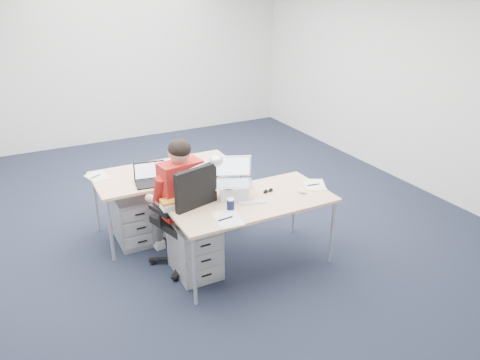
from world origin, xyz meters
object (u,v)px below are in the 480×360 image
(drawer_pedestal_far, at_px, (134,218))
(dark_laptop, at_px, (151,174))
(drawer_pedestal_near, at_px, (195,248))
(wireless_keyboard, at_px, (252,201))
(bear_figurine, at_px, (213,188))
(cordless_phone, at_px, (201,189))
(silver_laptop, at_px, (234,179))
(headphones, at_px, (240,190))
(office_chair, at_px, (186,237))
(desk_lamp, at_px, (195,181))
(desk_near, at_px, (251,204))
(computer_mouse, at_px, (302,191))
(book_stack, at_px, (171,204))
(water_bottle, at_px, (192,193))
(can_koozie, at_px, (231,204))
(seated_person, at_px, (175,199))
(far_cup, at_px, (180,158))
(sunglasses, at_px, (268,191))
(desk_far, at_px, (167,175))

(drawer_pedestal_far, bearing_deg, dark_laptop, -48.84)
(drawer_pedestal_near, bearing_deg, wireless_keyboard, -16.77)
(bear_figurine, height_order, cordless_phone, bear_figurine)
(silver_laptop, distance_m, headphones, 0.22)
(office_chair, distance_m, desk_lamp, 0.66)
(desk_near, relative_size, bear_figurine, 9.83)
(office_chair, relative_size, computer_mouse, 10.30)
(wireless_keyboard, bearing_deg, silver_laptop, 136.26)
(drawer_pedestal_near, height_order, book_stack, book_stack)
(drawer_pedestal_near, height_order, bear_figurine, bear_figurine)
(headphones, bearing_deg, silver_laptop, -157.82)
(office_chair, relative_size, water_bottle, 5.25)
(water_bottle, relative_size, cordless_phone, 1.42)
(can_koozie, height_order, book_stack, can_koozie)
(seated_person, height_order, water_bottle, seated_person)
(bear_figurine, relative_size, cordless_phone, 1.09)
(drawer_pedestal_near, distance_m, far_cup, 1.28)
(desk_lamp, bearing_deg, bear_figurine, 29.01)
(wireless_keyboard, height_order, desk_lamp, desk_lamp)
(office_chair, relative_size, headphones, 5.53)
(headphones, bearing_deg, cordless_phone, 152.83)
(cordless_phone, xyz_separation_m, desk_lamp, (-0.11, -0.12, 0.16))
(office_chair, height_order, silver_laptop, office_chair)
(desk_near, height_order, wireless_keyboard, wireless_keyboard)
(cordless_phone, bearing_deg, silver_laptop, -18.02)
(drawer_pedestal_near, bearing_deg, desk_lamp, 53.67)
(bear_figurine, bearing_deg, desk_near, -58.64)
(wireless_keyboard, xyz_separation_m, can_koozie, (-0.26, -0.06, 0.05))
(book_stack, bearing_deg, bear_figurine, 9.23)
(dark_laptop, bearing_deg, seated_person, -58.56)
(seated_person, distance_m, computer_mouse, 1.28)
(drawer_pedestal_far, distance_m, dark_laptop, 0.63)
(drawer_pedestal_near, xyz_separation_m, far_cup, (0.30, 1.14, 0.51))
(drawer_pedestal_far, bearing_deg, bear_figurine, -49.60)
(drawer_pedestal_far, relative_size, dark_laptop, 1.71)
(drawer_pedestal_near, distance_m, desk_lamp, 0.69)
(bear_figurine, bearing_deg, far_cup, 71.58)
(can_koozie, bearing_deg, seated_person, 119.72)
(office_chair, distance_m, cordless_phone, 0.52)
(cordless_phone, bearing_deg, bear_figurine, -5.05)
(desk_lamp, bearing_deg, sunglasses, -0.25)
(desk_lamp, bearing_deg, silver_laptop, 1.24)
(far_cup, bearing_deg, silver_laptop, -83.02)
(desk_lamp, relative_size, dark_laptop, 1.45)
(can_koozie, bearing_deg, desk_far, 100.45)
(desk_near, xyz_separation_m, bear_figurine, (-0.29, 0.26, 0.13))
(silver_laptop, height_order, dark_laptop, silver_laptop)
(water_bottle, bearing_deg, seated_person, 104.51)
(office_chair, relative_size, wireless_keyboard, 4.25)
(headphones, distance_m, sunglasses, 0.28)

